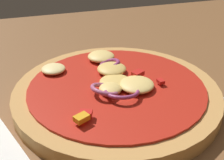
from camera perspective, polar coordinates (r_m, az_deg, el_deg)
name	(u,v)px	position (r m, az deg, el deg)	size (l,w,h in m)	color
dining_table	(78,119)	(0.39, -6.41, -7.23)	(1.47, 0.84, 0.03)	brown
pizza	(116,92)	(0.40, 0.77, -2.26)	(0.27, 0.27, 0.04)	tan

